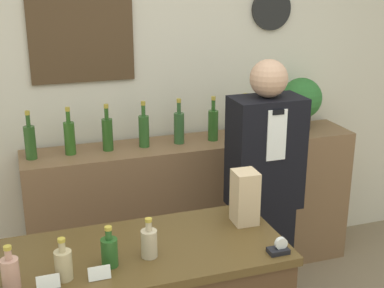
# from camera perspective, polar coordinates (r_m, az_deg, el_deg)

# --- Properties ---
(back_wall) EXTENTS (5.20, 0.09, 2.70)m
(back_wall) POSITION_cam_1_polar(r_m,az_deg,el_deg) (3.73, -4.48, 6.24)
(back_wall) COLOR beige
(back_wall) RESTS_ON ground_plane
(back_shelf) EXTENTS (2.31, 0.39, 1.00)m
(back_shelf) POSITION_cam_1_polar(r_m,az_deg,el_deg) (3.83, 0.31, -6.85)
(back_shelf) COLOR brown
(back_shelf) RESTS_ON ground_plane
(shopkeeper) EXTENTS (0.42, 0.26, 1.65)m
(shopkeeper) POSITION_cam_1_polar(r_m,az_deg,el_deg) (3.26, 7.62, -5.55)
(shopkeeper) COLOR black
(shopkeeper) RESTS_ON ground_plane
(potted_plant) EXTENTS (0.30, 0.30, 0.38)m
(potted_plant) POSITION_cam_1_polar(r_m,az_deg,el_deg) (3.96, 11.58, 4.58)
(potted_plant) COLOR #4C3D2D
(potted_plant) RESTS_ON back_shelf
(paper_bag) EXTENTS (0.12, 0.12, 0.27)m
(paper_bag) POSITION_cam_1_polar(r_m,az_deg,el_deg) (2.60, 5.66, -5.66)
(paper_bag) COLOR tan
(paper_bag) RESTS_ON display_counter
(tape_dispenser) EXTENTS (0.09, 0.06, 0.07)m
(tape_dispenser) POSITION_cam_1_polar(r_m,az_deg,el_deg) (2.40, 9.28, -10.91)
(tape_dispenser) COLOR black
(tape_dispenser) RESTS_ON display_counter
(price_card_left) EXTENTS (0.09, 0.02, 0.06)m
(price_card_left) POSITION_cam_1_polar(r_m,az_deg,el_deg) (2.21, -15.09, -14.04)
(price_card_left) COLOR white
(price_card_left) RESTS_ON display_counter
(price_card_right) EXTENTS (0.09, 0.02, 0.06)m
(price_card_right) POSITION_cam_1_polar(r_m,az_deg,el_deg) (2.22, -9.84, -13.42)
(price_card_right) COLOR white
(price_card_right) RESTS_ON display_counter
(counter_bottle_0) EXTENTS (0.07, 0.07, 0.18)m
(counter_bottle_0) POSITION_cam_1_polar(r_m,az_deg,el_deg) (2.23, -18.81, -12.81)
(counter_bottle_0) COLOR tan
(counter_bottle_0) RESTS_ON display_counter
(counter_bottle_1) EXTENTS (0.07, 0.07, 0.18)m
(counter_bottle_1) POSITION_cam_1_polar(r_m,az_deg,el_deg) (2.23, -13.55, -12.32)
(counter_bottle_1) COLOR tan
(counter_bottle_1) RESTS_ON display_counter
(counter_bottle_2) EXTENTS (0.07, 0.07, 0.18)m
(counter_bottle_2) POSITION_cam_1_polar(r_m,az_deg,el_deg) (2.28, -8.80, -11.23)
(counter_bottle_2) COLOR #255320
(counter_bottle_2) RESTS_ON display_counter
(counter_bottle_3) EXTENTS (0.07, 0.07, 0.18)m
(counter_bottle_3) POSITION_cam_1_polar(r_m,az_deg,el_deg) (2.33, -4.60, -10.41)
(counter_bottle_3) COLOR tan
(counter_bottle_3) RESTS_ON display_counter
(shelf_bottle_0) EXTENTS (0.07, 0.07, 0.31)m
(shelf_bottle_0) POSITION_cam_1_polar(r_m,az_deg,el_deg) (3.43, -16.89, 0.30)
(shelf_bottle_0) COLOR #2A501F
(shelf_bottle_0) RESTS_ON back_shelf
(shelf_bottle_1) EXTENTS (0.07, 0.07, 0.31)m
(shelf_bottle_1) POSITION_cam_1_polar(r_m,az_deg,el_deg) (3.46, -12.93, 0.76)
(shelf_bottle_1) COLOR #2C591C
(shelf_bottle_1) RESTS_ON back_shelf
(shelf_bottle_2) EXTENTS (0.07, 0.07, 0.31)m
(shelf_bottle_2) POSITION_cam_1_polar(r_m,az_deg,el_deg) (3.48, -9.01, 1.15)
(shelf_bottle_2) COLOR #28521C
(shelf_bottle_2) RESTS_ON back_shelf
(shelf_bottle_3) EXTENTS (0.07, 0.07, 0.31)m
(shelf_bottle_3) POSITION_cam_1_polar(r_m,az_deg,el_deg) (3.53, -5.15, 1.51)
(shelf_bottle_3) COLOR #2B5824
(shelf_bottle_3) RESTS_ON back_shelf
(shelf_bottle_4) EXTENTS (0.07, 0.07, 0.31)m
(shelf_bottle_4) POSITION_cam_1_polar(r_m,az_deg,el_deg) (3.58, -1.40, 1.86)
(shelf_bottle_4) COLOR #2D552A
(shelf_bottle_4) RESTS_ON back_shelf
(shelf_bottle_5) EXTENTS (0.07, 0.07, 0.31)m
(shelf_bottle_5) POSITION_cam_1_polar(r_m,az_deg,el_deg) (3.65, 2.27, 2.15)
(shelf_bottle_5) COLOR #29561F
(shelf_bottle_5) RESTS_ON back_shelf
(shelf_bottle_6) EXTENTS (0.07, 0.07, 0.31)m
(shelf_bottle_6) POSITION_cam_1_polar(r_m,az_deg,el_deg) (3.75, 5.65, 2.52)
(shelf_bottle_6) COLOR #2C531E
(shelf_bottle_6) RESTS_ON back_shelf
(shelf_bottle_7) EXTENTS (0.07, 0.07, 0.31)m
(shelf_bottle_7) POSITION_cam_1_polar(r_m,az_deg,el_deg) (3.83, 9.04, 2.75)
(shelf_bottle_7) COLOR #264B1C
(shelf_bottle_7) RESTS_ON back_shelf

